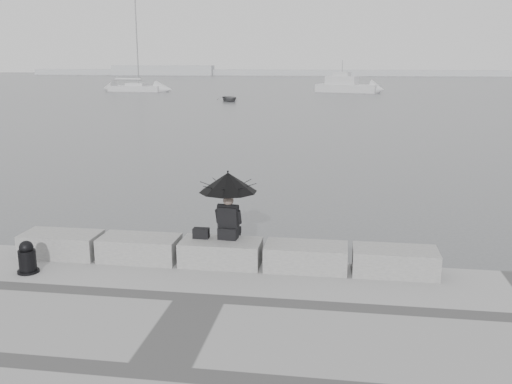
% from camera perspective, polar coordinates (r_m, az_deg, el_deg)
% --- Properties ---
extents(ground, '(360.00, 360.00, 0.00)m').
position_cam_1_polar(ground, '(12.16, -3.02, -8.73)').
color(ground, '#4A4D4F').
rests_on(ground, ground).
extents(stone_block_far_left, '(1.60, 0.80, 0.50)m').
position_cam_1_polar(stone_block_far_left, '(12.62, -18.86, -5.00)').
color(stone_block_far_left, slate).
rests_on(stone_block_far_left, promenade).
extents(stone_block_left, '(1.60, 0.80, 0.50)m').
position_cam_1_polar(stone_block_left, '(11.94, -11.56, -5.56)').
color(stone_block_left, slate).
rests_on(stone_block_left, promenade).
extents(stone_block_centre, '(1.60, 0.80, 0.50)m').
position_cam_1_polar(stone_block_centre, '(11.48, -3.52, -6.08)').
color(stone_block_centre, slate).
rests_on(stone_block_centre, promenade).
extents(stone_block_right, '(1.60, 0.80, 0.50)m').
position_cam_1_polar(stone_block_right, '(11.26, 5.02, -6.50)').
color(stone_block_right, slate).
rests_on(stone_block_right, promenade).
extents(stone_block_far_right, '(1.60, 0.80, 0.50)m').
position_cam_1_polar(stone_block_far_right, '(11.30, 13.72, -6.77)').
color(stone_block_far_right, slate).
rests_on(stone_block_far_right, promenade).
extents(seated_person, '(1.17, 1.17, 1.39)m').
position_cam_1_polar(seated_person, '(11.29, -2.82, 0.22)').
color(seated_person, black).
rests_on(seated_person, stone_block_centre).
extents(bag, '(0.32, 0.18, 0.21)m').
position_cam_1_polar(bag, '(11.58, -5.52, -4.12)').
color(bag, black).
rests_on(bag, stone_block_centre).
extents(mooring_bollard, '(0.41, 0.41, 0.65)m').
position_cam_1_polar(mooring_bollard, '(11.87, -21.90, -6.28)').
color(mooring_bollard, black).
rests_on(mooring_bollard, promenade).
extents(distant_landmass, '(180.00, 8.00, 2.80)m').
position_cam_1_polar(distant_landmass, '(165.92, 5.16, 11.83)').
color(distant_landmass, '#AAACAF').
rests_on(distant_landmass, ground).
extents(sailboat_left, '(7.95, 3.13, 12.90)m').
position_cam_1_polar(sailboat_left, '(85.04, -11.92, 10.16)').
color(sailboat_left, '#BBBBBD').
rests_on(sailboat_left, ground).
extents(motor_cruiser, '(9.04, 5.45, 4.50)m').
position_cam_1_polar(motor_cruiser, '(82.12, 9.14, 10.44)').
color(motor_cruiser, '#BBBBBD').
rests_on(motor_cruiser, ground).
extents(dinghy, '(3.88, 2.77, 0.60)m').
position_cam_1_polar(dinghy, '(63.92, -2.70, 9.33)').
color(dinghy, slate).
rests_on(dinghy, ground).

